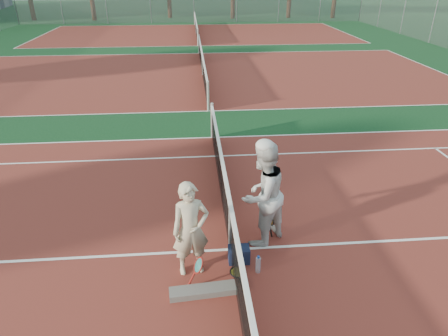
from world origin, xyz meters
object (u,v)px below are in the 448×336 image
object	(u,v)px
player_b	(262,194)
racket_red	(199,273)
sports_bag_purple	(240,252)
racket_spare	(237,272)
water_bottle	(258,265)
racket_black_held	(268,227)
sports_bag_navy	(239,254)
net_main	(230,227)
player_a	(191,230)

from	to	relation	value
player_b	racket_red	distance (m)	1.82
player_b	sports_bag_purple	size ratio (longest dim) A/B	7.24
racket_spare	water_bottle	xyz separation A→B (m)	(0.37, -0.00, 0.14)
racket_black_held	sports_bag_navy	bearing A→B (deg)	-2.12
player_b	racket_spare	distance (m)	1.45
net_main	racket_black_held	distance (m)	0.82
player_a	player_b	distance (m)	1.53
net_main	water_bottle	bearing A→B (deg)	-56.77
racket_black_held	racket_red	bearing A→B (deg)	-4.77
racket_red	water_bottle	xyz separation A→B (m)	(1.02, 0.25, -0.12)
racket_black_held	net_main	bearing A→B (deg)	-26.79
player_a	racket_red	xyz separation A→B (m)	(0.10, -0.39, -0.58)
player_a	sports_bag_purple	world-z (taller)	player_a
player_a	racket_spare	distance (m)	1.14
net_main	water_bottle	size ratio (longest dim) A/B	36.60
racket_black_held	sports_bag_purple	world-z (taller)	racket_black_held
net_main	racket_red	xyz separation A→B (m)	(-0.60, -0.88, -0.24)
racket_spare	sports_bag_purple	xyz separation A→B (m)	(0.10, 0.41, 0.10)
sports_bag_navy	sports_bag_purple	bearing A→B (deg)	73.52
player_a	net_main	bearing A→B (deg)	22.91
racket_black_held	sports_bag_purple	bearing A→B (deg)	-6.60
player_a	water_bottle	world-z (taller)	player_a
sports_bag_purple	racket_spare	bearing A→B (deg)	-104.18
net_main	racket_spare	world-z (taller)	net_main
sports_bag_navy	water_bottle	world-z (taller)	water_bottle
sports_bag_purple	water_bottle	world-z (taller)	water_bottle
sports_bag_navy	racket_red	bearing A→B (deg)	-142.73
player_b	water_bottle	bearing A→B (deg)	37.93
racket_black_held	water_bottle	world-z (taller)	racket_black_held
player_a	water_bottle	bearing A→B (deg)	-19.52
player_a	sports_bag_purple	xyz separation A→B (m)	(0.86, 0.27, -0.74)
net_main	racket_red	size ratio (longest dim) A/B	20.06
player_b	racket_black_held	world-z (taller)	player_b
net_main	player_b	world-z (taller)	player_b
water_bottle	racket_red	bearing A→B (deg)	-166.46
sports_bag_navy	sports_bag_purple	distance (m)	0.12
net_main	racket_spare	xyz separation A→B (m)	(0.05, -0.64, -0.49)
player_a	water_bottle	size ratio (longest dim) A/B	5.68
sports_bag_purple	water_bottle	bearing A→B (deg)	-57.92
player_b	sports_bag_navy	xyz separation A→B (m)	(-0.49, -0.59, -0.86)
racket_spare	sports_bag_purple	bearing A→B (deg)	-24.52
player_b	racket_black_held	xyz separation A→B (m)	(0.14, -0.02, -0.72)
racket_red	racket_black_held	bearing A→B (deg)	22.26
sports_bag_navy	sports_bag_purple	xyz separation A→B (m)	(0.03, 0.11, -0.03)
sports_bag_navy	player_a	bearing A→B (deg)	-168.88
racket_black_held	water_bottle	xyz separation A→B (m)	(-0.33, -0.88, -0.14)
racket_spare	sports_bag_navy	size ratio (longest dim) A/B	1.60
water_bottle	racket_black_held	bearing A→B (deg)	69.17
sports_bag_purple	water_bottle	distance (m)	0.49
racket_red	sports_bag_purple	world-z (taller)	racket_red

